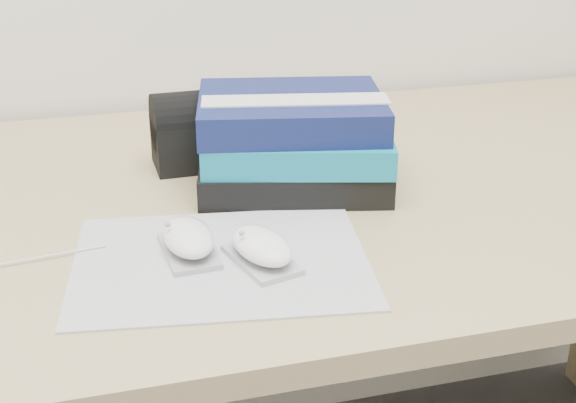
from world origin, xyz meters
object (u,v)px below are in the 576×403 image
object	(u,v)px
mouse_front	(262,248)
pouch	(196,130)
desk	(297,307)
mouse_rear	(188,239)
book_stack	(294,141)

from	to	relation	value
mouse_front	pouch	size ratio (longest dim) A/B	0.89
pouch	desk	bearing A→B (deg)	-19.88
mouse_rear	pouch	size ratio (longest dim) A/B	0.84
book_stack	mouse_front	bearing A→B (deg)	-114.10
mouse_rear	book_stack	distance (m)	0.25
mouse_rear	mouse_front	bearing A→B (deg)	-29.29
mouse_rear	book_stack	size ratio (longest dim) A/B	0.35
mouse_front	pouch	xyz separation A→B (m)	(-0.02, 0.32, 0.03)
desk	pouch	bearing A→B (deg)	160.12
desk	pouch	world-z (taller)	pouch
mouse_rear	mouse_front	distance (m)	0.09
desk	mouse_rear	xyz separation A→B (m)	(-0.19, -0.23, 0.26)
desk	book_stack	world-z (taller)	book_stack
desk	mouse_rear	size ratio (longest dim) A/B	15.41
mouse_rear	mouse_front	world-z (taller)	same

